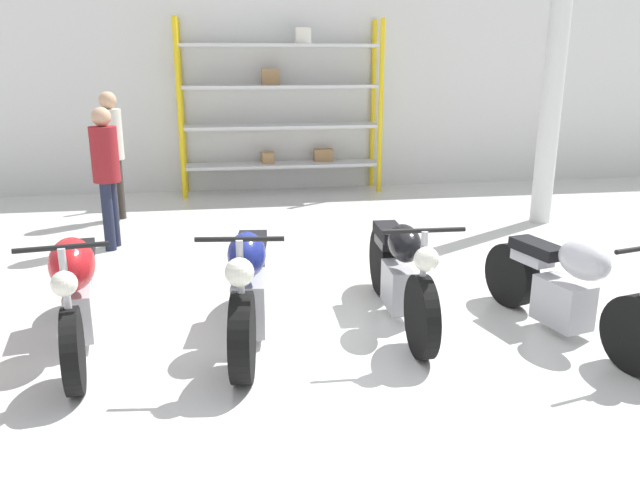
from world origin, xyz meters
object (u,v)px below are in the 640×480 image
Objects in this scene: shelving_rack at (282,107)px; motorcycle_red at (76,289)px; person_near_rack at (106,167)px; motorcycle_silver at (569,289)px; person_browsing at (112,145)px; motorcycle_black at (400,271)px; motorcycle_blue at (249,288)px.

shelving_rack is 6.33m from motorcycle_red.
motorcycle_red is at bearing 102.99° from person_near_rack.
motorcycle_silver is 1.11× the size of person_browsing.
person_near_rack reaches higher than motorcycle_black.
motorcycle_silver is at bearing 151.53° from person_near_rack.
shelving_rack is 5.84m from motorcycle_black.
person_browsing reaches higher than person_near_rack.
person_browsing is (-4.30, 4.62, 0.67)m from motorcycle_silver.
person_browsing is at bearing -142.19° from motorcycle_black.
person_browsing is at bearing -150.48° from motorcycle_silver.
motorcycle_silver is (1.30, -0.50, -0.05)m from motorcycle_black.
shelving_rack reaches higher than motorcycle_silver.
person_near_rack is at bearing 175.25° from motorcycle_red.
person_near_rack is (-0.19, 2.81, 0.51)m from motorcycle_red.
person_browsing is (-2.56, -1.62, -0.39)m from shelving_rack.
motorcycle_black is at bearing 149.90° from person_browsing.
motorcycle_blue is at bearing 78.84° from motorcycle_red.
motorcycle_blue is 1.20× the size of person_near_rack.
person_near_rack is at bearing 119.83° from person_browsing.
person_browsing is at bearing -74.91° from person_near_rack.
motorcycle_black is at bearing 145.76° from person_near_rack.
motorcycle_black reaches higher than motorcycle_silver.
motorcycle_blue is 1.13× the size of person_browsing.
person_browsing is (-1.68, 4.30, 0.63)m from motorcycle_blue.
motorcycle_blue is at bearing -80.37° from motorcycle_black.
motorcycle_red is at bearing -85.61° from motorcycle_black.
shelving_rack is 1.66× the size of motorcycle_blue.
motorcycle_silver is at bearing -74.41° from shelving_rack.
person_near_rack reaches higher than motorcycle_blue.
motorcycle_red is 2.66m from motorcycle_black.
shelving_rack reaches higher than person_near_rack.
motorcycle_blue is 2.63m from motorcycle_silver.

